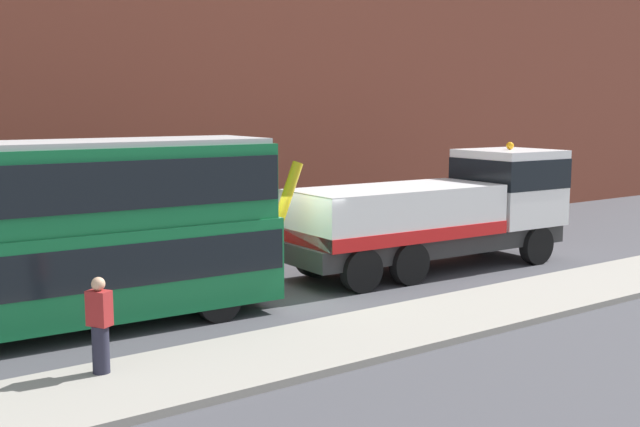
# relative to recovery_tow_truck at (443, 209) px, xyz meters

# --- Properties ---
(ground_plane) EXTENTS (120.00, 120.00, 0.00)m
(ground_plane) POSITION_rel_recovery_tow_truck_xyz_m (-5.73, 0.06, -1.76)
(ground_plane) COLOR #424247
(near_kerb) EXTENTS (60.00, 2.80, 0.15)m
(near_kerb) POSITION_rel_recovery_tow_truck_xyz_m (-5.73, -4.14, -1.68)
(near_kerb) COLOR gray
(near_kerb) RESTS_ON ground_plane
(building_facade) EXTENTS (60.00, 1.50, 16.00)m
(building_facade) POSITION_rel_recovery_tow_truck_xyz_m (-5.73, 8.02, 6.31)
(building_facade) COLOR brown
(building_facade) RESTS_ON ground_plane
(recovery_tow_truck) EXTENTS (10.19, 3.02, 3.67)m
(recovery_tow_truck) POSITION_rel_recovery_tow_truck_xyz_m (0.00, 0.00, 0.00)
(recovery_tow_truck) COLOR #2D2D2D
(recovery_tow_truck) RESTS_ON ground_plane
(double_decker_bus) EXTENTS (11.13, 3.02, 4.06)m
(double_decker_bus) POSITION_rel_recovery_tow_truck_xyz_m (-11.98, 0.02, 0.47)
(double_decker_bus) COLOR #146B38
(double_decker_bus) RESTS_ON ground_plane
(pedestrian_onlooker) EXTENTS (0.43, 0.48, 1.71)m
(pedestrian_onlooker) POSITION_rel_recovery_tow_truck_xyz_m (-11.63, -3.38, -0.77)
(pedestrian_onlooker) COLOR #232333
(pedestrian_onlooker) RESTS_ON near_kerb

